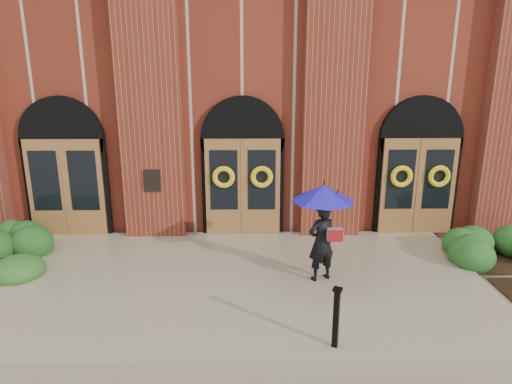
{
  "coord_description": "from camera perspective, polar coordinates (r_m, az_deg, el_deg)",
  "views": [
    {
      "loc": [
        0.16,
        -8.54,
        4.44
      ],
      "look_at": [
        0.31,
        1.0,
        1.75
      ],
      "focal_mm": 32.0,
      "sensor_mm": 36.0,
      "label": 1
    }
  ],
  "objects": [
    {
      "name": "landing",
      "position": [
        9.73,
        -1.78,
        -10.95
      ],
      "size": [
        10.0,
        5.3,
        0.15
      ],
      "primitive_type": "cube",
      "color": "tan",
      "rests_on": "ground"
    },
    {
      "name": "man_with_umbrella",
      "position": [
        9.16,
        8.33,
        -2.79
      ],
      "size": [
        1.65,
        1.65,
        2.01
      ],
      "rotation": [
        0.0,
        0.0,
        3.55
      ],
      "color": "black",
      "rests_on": "landing"
    },
    {
      "name": "metal_post",
      "position": [
        7.41,
        10.0,
        -15.06
      ],
      "size": [
        0.18,
        0.18,
        1.01
      ],
      "rotation": [
        0.0,
        0.0,
        -0.43
      ],
      "color": "black",
      "rests_on": "landing"
    },
    {
      "name": "church_building",
      "position": [
        17.35,
        -1.46,
        12.61
      ],
      "size": [
        16.2,
        12.53,
        7.0
      ],
      "color": "maroon",
      "rests_on": "ground"
    },
    {
      "name": "ground",
      "position": [
        9.63,
        -1.79,
        -11.75
      ],
      "size": [
        90.0,
        90.0,
        0.0
      ],
      "primitive_type": "plane",
      "color": "gray",
      "rests_on": "ground"
    },
    {
      "name": "hedge_wall_right",
      "position": [
        11.93,
        28.13,
        -6.29
      ],
      "size": [
        2.72,
        1.09,
        0.7
      ],
      "primitive_type": "ellipsoid",
      "color": "#21511C",
      "rests_on": "ground"
    }
  ]
}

